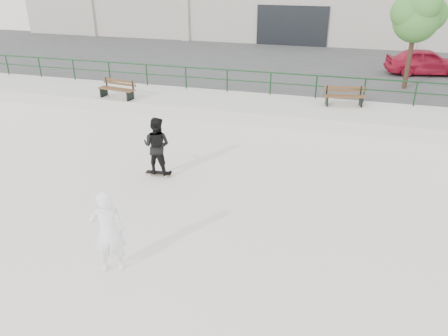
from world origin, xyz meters
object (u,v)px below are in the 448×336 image
(tree, at_px, (418,15))
(seated_skater, at_px, (108,232))
(bench_left, at_px, (117,89))
(red_car, at_px, (425,62))
(bench_right, at_px, (344,96))
(standing_skater, at_px, (157,146))
(skateboard, at_px, (159,173))

(tree, bearing_deg, seated_skater, -114.13)
(bench_left, height_order, red_car, red_car)
(bench_right, relative_size, standing_skater, 0.99)
(seated_skater, bearing_deg, red_car, -141.18)
(bench_right, bearing_deg, tree, 41.36)
(bench_left, bearing_deg, red_car, 41.53)
(red_car, bearing_deg, bench_left, 111.31)
(bench_left, bearing_deg, standing_skater, -43.05)
(standing_skater, bearing_deg, bench_left, -49.86)
(skateboard, bearing_deg, standing_skater, 0.00)
(bench_left, bearing_deg, bench_right, 18.85)
(bench_left, distance_m, tree, 13.59)
(bench_right, bearing_deg, red_car, 48.78)
(bench_left, xyz_separation_m, skateboard, (4.41, -5.65, -0.82))
(red_car, bearing_deg, bench_right, 139.56)
(red_car, bearing_deg, standing_skater, 136.51)
(red_car, bearing_deg, tree, 149.26)
(skateboard, xyz_separation_m, standing_skater, (0.00, 0.00, 0.90))
(bench_left, distance_m, bench_right, 9.65)
(bench_right, xyz_separation_m, seated_skater, (-4.19, -11.73, 0.05))
(bench_right, height_order, skateboard, bench_right)
(standing_skater, bearing_deg, bench_right, -122.78)
(bench_right, distance_m, seated_skater, 12.46)
(seated_skater, bearing_deg, standing_skater, -106.15)
(bench_left, relative_size, standing_skater, 1.01)
(bench_right, xyz_separation_m, tree, (2.68, 3.61, 2.91))
(bench_left, relative_size, red_car, 0.45)
(bench_left, xyz_separation_m, red_car, (13.35, 8.51, 0.29))
(tree, relative_size, skateboard, 5.52)
(skateboard, height_order, seated_skater, seated_skater)
(red_car, xyz_separation_m, skateboard, (-8.94, -14.16, -1.10))
(skateboard, bearing_deg, tree, 48.87)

